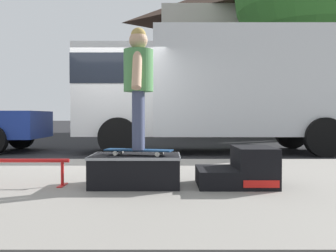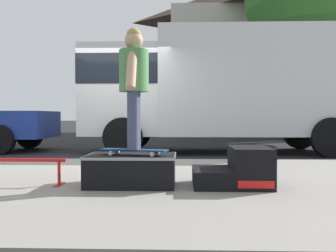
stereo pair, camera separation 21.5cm
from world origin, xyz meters
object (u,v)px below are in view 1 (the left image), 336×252
skater_kid (138,78)px  box_truck (213,86)px  kicker_ramp (241,170)px  skate_box (135,169)px  skateboard (138,150)px

skater_kid → box_truck: size_ratio=0.20×
kicker_ramp → skater_kid: bearing=-177.3°
skater_kid → skate_box: bearing=123.9°
skater_kid → box_truck: (1.53, 5.57, 0.33)m
box_truck → skate_box: bearing=-105.8°
skater_kid → kicker_ramp: bearing=2.7°
skate_box → skateboard: bearing=-56.1°
kicker_ramp → box_truck: box_truck is taller
skate_box → skateboard: size_ratio=1.28×
skateboard → box_truck: 5.90m
skateboard → box_truck: size_ratio=0.12×
kicker_ramp → skateboard: (-1.20, -0.06, 0.23)m
skate_box → skateboard: 0.23m
kicker_ramp → skate_box: bearing=180.0°
kicker_ramp → skateboard: bearing=-177.3°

